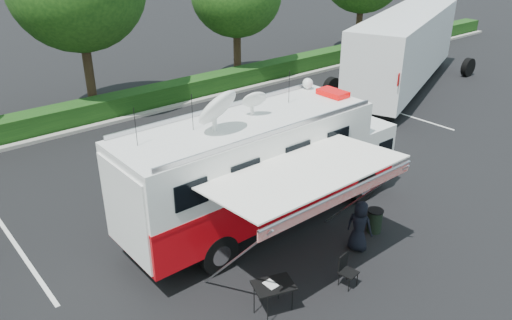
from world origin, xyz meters
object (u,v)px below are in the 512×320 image
Objects in this scene: folding_table at (274,286)px; semi_trailer at (405,49)px; trash_bin at (374,221)px; command_truck at (265,166)px.

semi_trailer is (17.77, 9.01, 1.43)m from folding_table.
folding_table is at bearing -172.04° from trash_bin.
command_truck is 3.71m from trash_bin.
folding_table is 4.72m from trash_bin.
command_truck is 0.69× the size of semi_trailer.
folding_table reaches higher than trash_bin.
semi_trailer reaches higher than folding_table.
folding_table is at bearing -127.71° from command_truck.
semi_trailer is (13.11, 8.36, 1.82)m from trash_bin.
command_truck reaches higher than folding_table.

